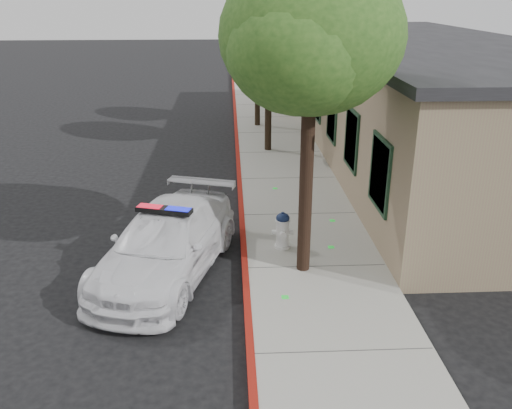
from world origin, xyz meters
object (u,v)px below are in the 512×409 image
Objects in this scene: street_tree_mid at (270,31)px; street_tree_far at (258,36)px; fire_hydrant at (283,230)px; street_tree_near at (312,44)px; police_car at (166,243)px; clapboard_building at (418,98)px.

street_tree_far is at bearing 92.63° from street_tree_mid.
fire_hydrant is at bearing -90.43° from street_tree_far.
street_tree_near is 1.11× the size of street_tree_mid.
street_tree_mid is (-0.10, 9.48, -0.44)m from street_tree_near.
fire_hydrant is at bearing 34.81° from police_car.
police_car is 13.89m from street_tree_far.
clapboard_building reaches higher than police_car.
street_tree_near is (2.98, -0.21, 4.17)m from police_car.
police_car is 5.13m from street_tree_near.
street_tree_near reaches higher than fire_hydrant.
street_tree_near is (0.37, -1.05, 4.30)m from fire_hydrant.
clapboard_building is at bearing 55.07° from fire_hydrant.
police_car is 0.85× the size of street_tree_near.
street_tree_near is at bearing 12.88° from police_car.
street_tree_mid is at bearing 89.60° from police_car.
street_tree_mid is (2.88, 9.27, 3.73)m from police_car.
police_car is (-8.33, -8.87, -1.40)m from clapboard_building.
clapboard_building is 10.90m from street_tree_near.
street_tree_mid is 3.99m from street_tree_far.
street_tree_near is 1.25× the size of street_tree_far.
street_tree_mid is at bearing -87.37° from street_tree_far.
clapboard_building is 3.88× the size of police_car.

